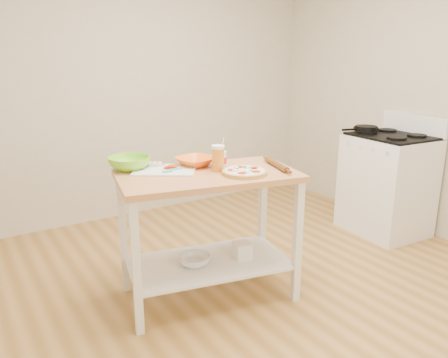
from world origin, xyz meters
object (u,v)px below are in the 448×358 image
at_px(cutting_board, 165,169).
at_px(orange_bowl, 195,162).
at_px(beer_pint, 218,158).
at_px(shelf_bin, 242,250).
at_px(gas_stove, 387,184).
at_px(prep_island, 208,209).
at_px(green_bowl, 129,163).
at_px(rolling_pin, 277,164).
at_px(knife, 142,168).
at_px(shelf_glass_bowl, 195,260).
at_px(yogurt_tub, 219,160).
at_px(pizza, 244,172).
at_px(skillet, 365,129).
at_px(spatula, 172,170).

distance_m(cutting_board, orange_bowl, 0.24).
bearing_deg(beer_pint, shelf_bin, -29.99).
bearing_deg(beer_pint, gas_stove, 2.98).
bearing_deg(shelf_bin, prep_island, 160.39).
bearing_deg(green_bowl, rolling_pin, -29.36).
bearing_deg(prep_island, rolling_pin, -15.70).
bearing_deg(knife, green_bowl, 128.08).
height_order(prep_island, rolling_pin, rolling_pin).
distance_m(knife, shelf_glass_bowl, 0.72).
height_order(cutting_board, yogurt_tub, yogurt_tub).
relative_size(cutting_board, beer_pint, 2.88).
distance_m(pizza, rolling_pin, 0.29).
distance_m(gas_stove, shelf_bin, 1.81).
distance_m(green_bowl, shelf_bin, 0.99).
bearing_deg(shelf_glass_bowl, gas_stove, 2.65).
xyz_separation_m(cutting_board, beer_pint, (0.30, -0.20, 0.08)).
bearing_deg(skillet, rolling_pin, -144.97).
xyz_separation_m(knife, shelf_glass_bowl, (0.23, -0.28, -0.62)).
height_order(green_bowl, yogurt_tub, yogurt_tub).
distance_m(prep_island, skillet, 1.98).
bearing_deg(yogurt_tub, spatula, 165.88).
bearing_deg(skillet, shelf_glass_bowl, -153.54).
bearing_deg(spatula, knife, 134.61).
relative_size(knife, yogurt_tub, 1.27).
height_order(green_bowl, rolling_pin, green_bowl).
bearing_deg(rolling_pin, gas_stove, 8.67).
bearing_deg(green_bowl, cutting_board, -39.77).
xyz_separation_m(pizza, shelf_bin, (0.05, 0.08, -0.60)).
distance_m(pizza, shelf_glass_bowl, 0.71).
height_order(prep_island, shelf_bin, prep_island).
distance_m(orange_bowl, beer_pint, 0.22).
height_order(gas_stove, green_bowl, gas_stove).
xyz_separation_m(spatula, yogurt_tub, (0.32, -0.08, 0.04)).
distance_m(prep_island, yogurt_tub, 0.34).
relative_size(beer_pint, shelf_bin, 1.52).
height_order(beer_pint, shelf_glass_bowl, beer_pint).
xyz_separation_m(orange_bowl, yogurt_tub, (0.10, -0.15, 0.03)).
bearing_deg(gas_stove, yogurt_tub, -173.91).
distance_m(prep_island, shelf_bin, 0.41).
distance_m(orange_bowl, rolling_pin, 0.56).
height_order(green_bowl, shelf_bin, green_bowl).
xyz_separation_m(pizza, green_bowl, (-0.58, 0.52, 0.03)).
bearing_deg(orange_bowl, yogurt_tub, -56.93).
relative_size(green_bowl, rolling_pin, 0.81).
height_order(cutting_board, rolling_pin, rolling_pin).
xyz_separation_m(prep_island, spatula, (-0.20, 0.13, 0.27)).
xyz_separation_m(skillet, pizza, (-1.75, -0.49, -0.06)).
bearing_deg(yogurt_tub, skillet, 8.76).
bearing_deg(shelf_bin, beer_pint, 150.01).
height_order(beer_pint, shelf_bin, beer_pint).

